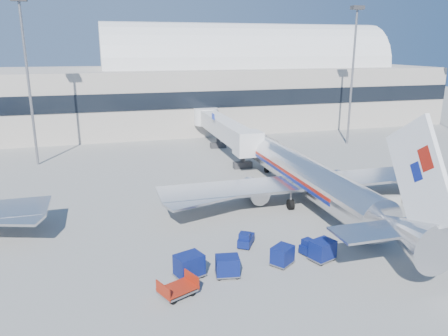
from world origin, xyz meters
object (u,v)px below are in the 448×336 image
object	(u,v)px
mast_east	(354,56)
cart_train_a	(282,255)
tug_left	(246,239)
cart_open_red	(178,290)
barrier_mid	(414,198)
tug_lead	(311,246)
cart_train_c	(189,265)
tug_right	(372,232)
airliner_main	(310,178)
cart_solo_near	(322,250)
barrier_far	(439,195)
barrier_near	(388,201)
mast_west	(26,58)
cart_train_b	(227,266)
jetbridge_near	(222,127)

from	to	relation	value
mast_east	cart_train_a	distance (m)	48.76
tug_left	cart_open_red	bearing A→B (deg)	164.01
barrier_mid	tug_lead	distance (m)	18.30
cart_train_c	tug_right	bearing A→B (deg)	-12.27
tug_lead	cart_train_c	bearing A→B (deg)	166.18
airliner_main	cart_open_red	xyz separation A→B (m)	(-16.68, -13.90, -2.46)
tug_left	cart_solo_near	bearing A→B (deg)	-96.79
mast_east	barrier_far	world-z (taller)	mast_east
barrier_far	cart_train_a	bearing A→B (deg)	-157.82
cart_solo_near	barrier_near	bearing A→B (deg)	16.17
airliner_main	cart_train_a	size ratio (longest dim) A/B	17.05
mast_west	cart_train_b	distance (m)	43.84
barrier_near	barrier_mid	distance (m)	3.30
cart_solo_near	airliner_main	bearing A→B (deg)	47.78
mast_west	cart_open_red	size ratio (longest dim) A/B	7.76
airliner_main	cart_train_c	distance (m)	19.47
barrier_mid	cart_train_b	distance (m)	25.94
mast_west	tug_right	distance (m)	49.03
cart_train_b	cart_open_red	world-z (taller)	cart_train_b
barrier_near	barrier_mid	size ratio (longest dim) A/B	1.00
airliner_main	cart_train_b	distance (m)	17.81
cart_open_red	tug_left	bearing A→B (deg)	17.29
barrier_near	jetbridge_near	bearing A→B (deg)	109.85
airliner_main	cart_train_c	world-z (taller)	airliner_main
cart_train_b	cart_solo_near	bearing A→B (deg)	11.22
tug_lead	barrier_far	bearing A→B (deg)	2.40
airliner_main	mast_west	world-z (taller)	mast_west
tug_right	tug_left	size ratio (longest dim) A/B	0.97
barrier_near	cart_train_c	bearing A→B (deg)	-158.62
mast_east	cart_open_red	world-z (taller)	mast_east
mast_east	cart_train_b	xyz separation A→B (m)	(-32.72, -37.79, -13.95)
airliner_main	cart_train_b	bearing A→B (deg)	-135.96
cart_train_c	cart_open_red	distance (m)	2.59
cart_train_a	barrier_near	bearing A→B (deg)	-6.02
jetbridge_near	cart_train_c	size ratio (longest dim) A/B	11.27
tug_lead	barrier_near	bearing A→B (deg)	11.75
airliner_main	cart_train_c	xyz separation A→B (m)	(-15.45, -11.68, -1.97)
barrier_near	cart_train_b	size ratio (longest dim) A/B	1.52
mast_west	tug_lead	distance (m)	46.07
mast_west	barrier_far	bearing A→B (deg)	-32.12
barrier_far	cart_solo_near	xyz separation A→B (m)	(-19.43, -9.47, 0.45)
airliner_main	tug_right	bearing A→B (deg)	-82.07
tug_right	cart_train_a	world-z (taller)	cart_train_a
tug_right	cart_train_a	bearing A→B (deg)	-129.42
barrier_far	cart_train_b	distance (m)	29.02
mast_east	tug_lead	distance (m)	46.20
barrier_far	cart_train_b	xyz separation A→B (m)	(-27.32, -9.79, 0.39)
tug_right	cart_train_a	distance (m)	9.75
barrier_near	cart_train_b	world-z (taller)	cart_train_b
barrier_far	airliner_main	bearing A→B (deg)	170.26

